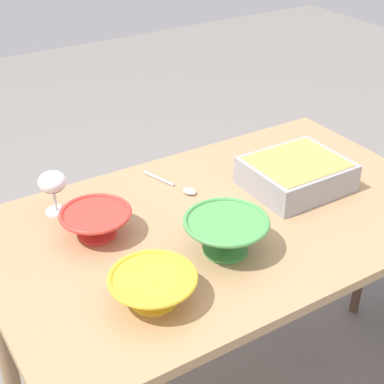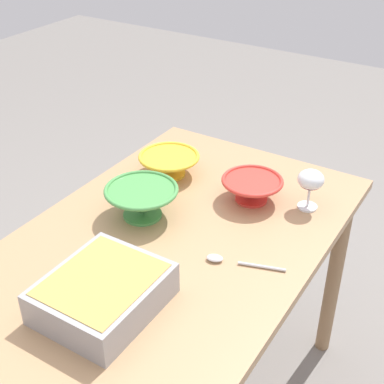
{
  "view_description": "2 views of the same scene",
  "coord_description": "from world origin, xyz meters",
  "px_view_note": "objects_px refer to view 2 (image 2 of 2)",
  "views": [
    {
      "loc": [
        -0.78,
        -1.08,
        1.64
      ],
      "look_at": [
        -0.07,
        0.05,
        0.83
      ],
      "focal_mm": 54.57,
      "sensor_mm": 36.0,
      "label": 1
    },
    {
      "loc": [
        0.97,
        0.69,
        1.65
      ],
      "look_at": [
        -0.18,
        -0.02,
        0.81
      ],
      "focal_mm": 51.05,
      "sensor_mm": 36.0,
      "label": 2
    }
  ],
  "objects_px": {
    "casserole_dish": "(103,292)",
    "serving_spoon": "(229,261)",
    "dining_table": "(164,272)",
    "mixing_bowl": "(142,200)",
    "serving_bowl": "(169,163)",
    "wine_glass": "(311,182)",
    "small_bowl": "(252,188)"
  },
  "relations": [
    {
      "from": "casserole_dish",
      "to": "serving_spoon",
      "type": "distance_m",
      "value": 0.34
    },
    {
      "from": "dining_table",
      "to": "mixing_bowl",
      "type": "bearing_deg",
      "value": -122.48
    },
    {
      "from": "casserole_dish",
      "to": "serving_bowl",
      "type": "distance_m",
      "value": 0.64
    },
    {
      "from": "wine_glass",
      "to": "mixing_bowl",
      "type": "relative_size",
      "value": 0.59
    },
    {
      "from": "casserole_dish",
      "to": "serving_bowl",
      "type": "xyz_separation_m",
      "value": [
        -0.6,
        -0.22,
        -0.01
      ]
    },
    {
      "from": "serving_spoon",
      "to": "wine_glass",
      "type": "bearing_deg",
      "value": 167.92
    },
    {
      "from": "casserole_dish",
      "to": "dining_table",
      "type": "bearing_deg",
      "value": -175.58
    },
    {
      "from": "dining_table",
      "to": "serving_bowl",
      "type": "relative_size",
      "value": 6.39
    },
    {
      "from": "wine_glass",
      "to": "serving_spoon",
      "type": "height_order",
      "value": "wine_glass"
    },
    {
      "from": "dining_table",
      "to": "serving_spoon",
      "type": "distance_m",
      "value": 0.22
    },
    {
      "from": "mixing_bowl",
      "to": "serving_bowl",
      "type": "bearing_deg",
      "value": -164.23
    },
    {
      "from": "casserole_dish",
      "to": "serving_bowl",
      "type": "height_order",
      "value": "casserole_dish"
    },
    {
      "from": "small_bowl",
      "to": "serving_bowl",
      "type": "bearing_deg",
      "value": -89.49
    },
    {
      "from": "mixing_bowl",
      "to": "small_bowl",
      "type": "height_order",
      "value": "mixing_bowl"
    },
    {
      "from": "small_bowl",
      "to": "serving_spoon",
      "type": "bearing_deg",
      "value": 15.9
    },
    {
      "from": "dining_table",
      "to": "wine_glass",
      "type": "xyz_separation_m",
      "value": [
        -0.38,
        0.27,
        0.19
      ]
    },
    {
      "from": "wine_glass",
      "to": "serving_bowl",
      "type": "xyz_separation_m",
      "value": [
        0.05,
        -0.46,
        -0.05
      ]
    },
    {
      "from": "dining_table",
      "to": "small_bowl",
      "type": "height_order",
      "value": "small_bowl"
    },
    {
      "from": "casserole_dish",
      "to": "serving_spoon",
      "type": "height_order",
      "value": "casserole_dish"
    },
    {
      "from": "dining_table",
      "to": "serving_spoon",
      "type": "height_order",
      "value": "serving_spoon"
    },
    {
      "from": "wine_glass",
      "to": "serving_spoon",
      "type": "bearing_deg",
      "value": -12.08
    },
    {
      "from": "serving_spoon",
      "to": "mixing_bowl",
      "type": "bearing_deg",
      "value": -100.22
    },
    {
      "from": "casserole_dish",
      "to": "small_bowl",
      "type": "bearing_deg",
      "value": 172.16
    },
    {
      "from": "wine_glass",
      "to": "casserole_dish",
      "type": "relative_size",
      "value": 0.45
    },
    {
      "from": "dining_table",
      "to": "casserole_dish",
      "type": "height_order",
      "value": "casserole_dish"
    },
    {
      "from": "dining_table",
      "to": "serving_spoon",
      "type": "xyz_separation_m",
      "value": [
        -0.02,
        0.19,
        0.11
      ]
    },
    {
      "from": "wine_glass",
      "to": "serving_bowl",
      "type": "height_order",
      "value": "wine_glass"
    },
    {
      "from": "serving_bowl",
      "to": "casserole_dish",
      "type": "bearing_deg",
      "value": 20.04
    },
    {
      "from": "mixing_bowl",
      "to": "serving_spoon",
      "type": "bearing_deg",
      "value": 79.78
    },
    {
      "from": "mixing_bowl",
      "to": "casserole_dish",
      "type": "bearing_deg",
      "value": 22.84
    },
    {
      "from": "casserole_dish",
      "to": "serving_spoon",
      "type": "bearing_deg",
      "value": 150.39
    },
    {
      "from": "dining_table",
      "to": "mixing_bowl",
      "type": "height_order",
      "value": "mixing_bowl"
    }
  ]
}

